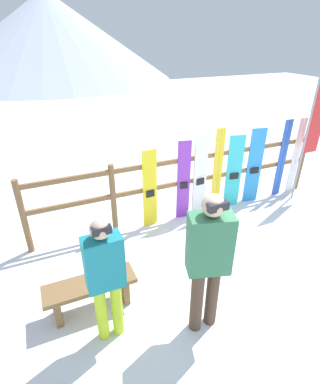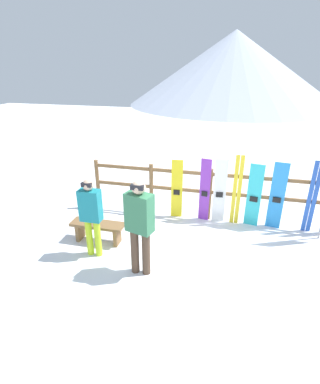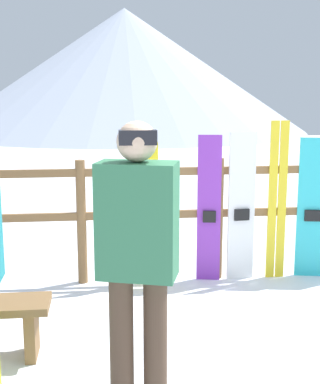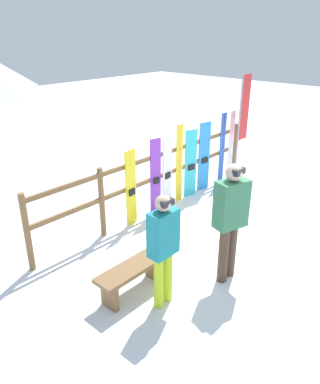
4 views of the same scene
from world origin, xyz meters
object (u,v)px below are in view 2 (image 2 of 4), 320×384
at_px(person_plaid_green, 140,222).
at_px(snowboard_yellow, 177,189).
at_px(snowboard_cyan, 254,196).
at_px(ski_pair_blue, 312,198).
at_px(snowboard_blue, 277,196).
at_px(snowboard_purple, 205,191).
at_px(snowboard_white, 220,191).
at_px(person_teal, 91,213).
at_px(bench, 98,228).
at_px(ski_pair_yellow, 237,190).

relative_size(person_plaid_green, snowboard_yellow, 1.23).
relative_size(snowboard_cyan, ski_pair_blue, 0.90).
relative_size(person_plaid_green, snowboard_blue, 1.15).
bearing_deg(snowboard_purple, snowboard_white, 0.00).
relative_size(person_teal, person_plaid_green, 0.89).
distance_m(person_plaid_green, ski_pair_blue, 3.98).
bearing_deg(person_teal, snowboard_purple, 45.17).
distance_m(snowboard_purple, snowboard_white, 0.35).
distance_m(snowboard_white, snowboard_cyan, 0.78).
xyz_separation_m(snowboard_yellow, snowboard_purple, (0.67, 0.00, 0.04)).
height_order(bench, snowboard_yellow, snowboard_yellow).
distance_m(snowboard_purple, snowboard_blue, 1.62).
height_order(snowboard_purple, snowboard_cyan, snowboard_purple).
bearing_deg(snowboard_purple, person_plaid_green, -111.43).
bearing_deg(snowboard_cyan, bench, -154.81).
bearing_deg(snowboard_blue, snowboard_yellow, -180.00).
bearing_deg(snowboard_blue, ski_pair_yellow, 179.78).
bearing_deg(bench, snowboard_white, 31.82).
xyz_separation_m(snowboard_blue, ski_pair_blue, (0.72, 0.00, 0.05)).
xyz_separation_m(ski_pair_yellow, ski_pair_blue, (1.61, 0.00, -0.01)).
relative_size(snowboard_yellow, snowboard_blue, 0.93).
bearing_deg(bench, person_plaid_green, -33.25).
relative_size(bench, snowboard_white, 0.73).
relative_size(snowboard_yellow, snowboard_purple, 0.95).
height_order(snowboard_cyan, snowboard_blue, snowboard_blue).
bearing_deg(bench, person_teal, -74.96).
bearing_deg(snowboard_blue, snowboard_cyan, -179.99).
distance_m(person_plaid_green, ski_pair_yellow, 2.82).
bearing_deg(person_plaid_green, snowboard_cyan, 48.54).
relative_size(snowboard_purple, snowboard_white, 0.98).
xyz_separation_m(person_teal, ski_pair_blue, (4.30, 1.98, -0.11)).
bearing_deg(snowboard_white, snowboard_yellow, -180.00).
distance_m(person_plaid_green, snowboard_yellow, 2.32).
relative_size(ski_pair_yellow, snowboard_cyan, 1.12).
xyz_separation_m(snowboard_yellow, ski_pair_blue, (3.01, 0.00, 0.10)).
height_order(person_plaid_green, snowboard_blue, person_plaid_green).
height_order(person_teal, person_plaid_green, person_plaid_green).
bearing_deg(snowboard_purple, snowboard_cyan, -0.00).
bearing_deg(bench, snowboard_purple, 35.90).
bearing_deg(snowboard_purple, snowboard_blue, 0.00).
bearing_deg(snowboard_yellow, ski_pair_yellow, 0.14).
xyz_separation_m(bench, ski_pair_yellow, (2.82, 1.51, 0.52)).
relative_size(snowboard_white, ski_pair_yellow, 0.93).
relative_size(snowboard_blue, ski_pair_blue, 0.94).
bearing_deg(ski_pair_yellow, snowboard_purple, -179.74).
height_order(person_teal, snowboard_white, person_teal).
bearing_deg(snowboard_white, person_teal, -139.49).
xyz_separation_m(snowboard_white, snowboard_blue, (1.27, 0.00, 0.01)).
bearing_deg(person_teal, ski_pair_yellow, 36.25).
height_order(person_plaid_green, ski_pair_yellow, person_plaid_green).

